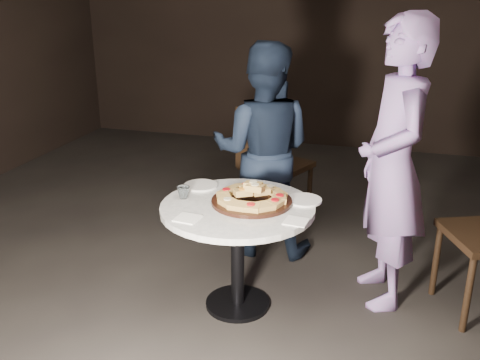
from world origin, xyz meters
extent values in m
plane|color=black|center=(0.00, 0.00, 0.00)|extent=(7.00, 7.00, 0.00)
cylinder|color=black|center=(-0.03, -0.08, 0.01)|extent=(0.44, 0.44, 0.03)
cylinder|color=black|center=(-0.03, -0.08, 0.32)|extent=(0.09, 0.09, 0.60)
cylinder|color=silver|center=(-0.03, -0.08, 0.63)|extent=(1.01, 1.01, 0.03)
cylinder|color=black|center=(0.03, -0.03, 0.66)|extent=(0.47, 0.47, 0.02)
cube|color=tan|center=(0.19, -0.02, 0.69)|extent=(0.10, 0.11, 0.04)
cylinder|color=red|center=(0.19, -0.02, 0.71)|extent=(0.05, 0.05, 0.01)
cube|color=tan|center=(0.16, 0.06, 0.69)|extent=(0.12, 0.12, 0.04)
cube|color=tan|center=(0.11, 0.11, 0.69)|extent=(0.12, 0.11, 0.04)
cylinder|color=beige|center=(0.11, 0.11, 0.71)|extent=(0.06, 0.06, 0.01)
cube|color=tan|center=(0.04, 0.12, 0.69)|extent=(0.11, 0.09, 0.04)
cube|color=tan|center=(-0.04, 0.11, 0.69)|extent=(0.12, 0.11, 0.04)
cylinder|color=red|center=(-0.04, 0.11, 0.71)|extent=(0.06, 0.06, 0.01)
cube|color=tan|center=(-0.09, 0.06, 0.69)|extent=(0.11, 0.12, 0.04)
cube|color=tan|center=(-0.12, -0.01, 0.69)|extent=(0.10, 0.11, 0.04)
cylinder|color=red|center=(-0.12, -0.01, 0.71)|extent=(0.06, 0.06, 0.01)
cube|color=tan|center=(-0.11, -0.09, 0.69)|extent=(0.11, 0.12, 0.04)
cube|color=tan|center=(-0.07, -0.15, 0.69)|extent=(0.12, 0.12, 0.04)
cylinder|color=beige|center=(-0.07, -0.15, 0.71)|extent=(0.06, 0.06, 0.01)
cube|color=tan|center=(-0.01, -0.18, 0.69)|extent=(0.10, 0.08, 0.04)
cube|color=tan|center=(0.07, -0.18, 0.69)|extent=(0.10, 0.08, 0.04)
cylinder|color=red|center=(0.07, -0.18, 0.71)|extent=(0.05, 0.05, 0.01)
cube|color=tan|center=(0.14, -0.15, 0.69)|extent=(0.12, 0.12, 0.04)
cube|color=tan|center=(0.18, -0.09, 0.69)|extent=(0.10, 0.11, 0.04)
cylinder|color=red|center=(0.18, -0.09, 0.71)|extent=(0.06, 0.06, 0.01)
cube|color=tan|center=(0.08, -0.01, 0.72)|extent=(0.12, 0.11, 0.03)
cylinder|color=#2D6B1E|center=(0.08, -0.01, 0.74)|extent=(0.06, 0.06, 0.01)
cube|color=tan|center=(0.01, 0.01, 0.72)|extent=(0.12, 0.12, 0.04)
cylinder|color=beige|center=(0.01, 0.01, 0.74)|extent=(0.06, 0.06, 0.01)
cube|color=tan|center=(-0.01, -0.06, 0.72)|extent=(0.12, 0.11, 0.04)
cylinder|color=orange|center=(-0.01, -0.06, 0.74)|extent=(0.06, 0.06, 0.01)
cube|color=tan|center=(0.04, -0.02, 0.75)|extent=(0.10, 0.08, 0.04)
cylinder|color=beige|center=(0.04, -0.02, 0.77)|extent=(0.05, 0.05, 0.01)
cube|color=tan|center=(0.06, -0.06, 0.75)|extent=(0.10, 0.08, 0.04)
cylinder|color=beige|center=(0.06, -0.06, 0.77)|extent=(0.05, 0.05, 0.01)
cylinder|color=white|center=(-0.33, 0.14, 0.66)|extent=(0.22, 0.22, 0.01)
cylinder|color=white|center=(0.31, 0.08, 0.66)|extent=(0.22, 0.22, 0.01)
imported|color=silver|center=(-0.36, -0.07, 0.68)|extent=(0.08, 0.08, 0.07)
cube|color=white|center=(-0.23, -0.34, 0.65)|extent=(0.13, 0.13, 0.01)
cube|color=white|center=(0.32, -0.22, 0.65)|extent=(0.13, 0.13, 0.01)
cube|color=black|center=(-0.08, 1.18, 0.48)|extent=(0.58, 0.58, 0.04)
cube|color=black|center=(-0.16, 0.97, 0.71)|extent=(0.43, 0.21, 0.48)
cylinder|color=black|center=(0.17, 1.28, 0.24)|extent=(0.05, 0.05, 0.48)
cylinder|color=black|center=(-0.18, 1.43, 0.24)|extent=(0.05, 0.05, 0.48)
cylinder|color=black|center=(0.02, 0.93, 0.24)|extent=(0.05, 0.05, 0.48)
cylinder|color=black|center=(-0.33, 1.07, 0.24)|extent=(0.05, 0.05, 0.48)
cylinder|color=black|center=(1.09, 0.37, 0.24)|extent=(0.05, 0.05, 0.48)
cylinder|color=black|center=(1.23, 0.02, 0.24)|extent=(0.05, 0.05, 0.48)
imported|color=black|center=(-0.08, 0.69, 0.74)|extent=(0.76, 0.62, 1.47)
imported|color=#866CAD|center=(0.78, 0.27, 0.84)|extent=(0.57, 0.71, 1.68)
camera|label=1|loc=(0.73, -2.72, 1.80)|focal=40.00mm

